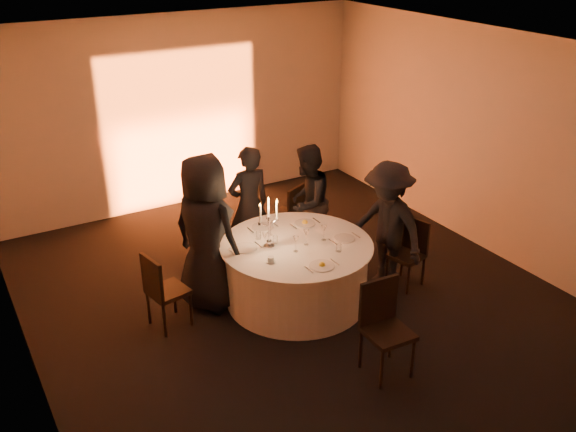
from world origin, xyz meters
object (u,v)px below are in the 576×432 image
chair_left (162,288)px  guest_left (206,233)px  chair_back_left (203,221)px  chair_front (384,322)px  coffee_cup (271,260)px  guest_back_right (307,202)px  guest_right (387,226)px  guest_back_left (249,205)px  chair_right (410,249)px  chair_back_right (290,212)px  candelabra (269,230)px  banquet_table (296,273)px

chair_left → guest_left: size_ratio=0.48×
chair_left → chair_back_left: bearing=-49.2°
chair_front → coffee_cup: (-0.56, 1.32, 0.24)m
guest_back_right → guest_right: (0.41, -1.18, 0.04)m
guest_back_left → chair_right: bearing=132.6°
chair_back_right → chair_right: size_ratio=1.05×
chair_front → chair_left: bearing=135.2°
chair_right → chair_front: (-1.35, -1.20, 0.08)m
chair_right → candelabra: (-1.75, 0.45, 0.51)m
chair_back_right → candelabra: candelabra is taller
chair_back_right → guest_left: 1.90m
chair_right → coffee_cup: chair_right is taller
chair_left → chair_front: chair_front is taller
chair_back_left → chair_right: chair_back_left is taller
banquet_table → guest_back_right: bearing=52.3°
guest_back_left → guest_left: bearing=39.2°
candelabra → guest_left: bearing=150.4°
coffee_cup → chair_right: bearing=-3.7°
chair_back_right → coffee_cup: size_ratio=8.20×
guest_right → guest_left: bearing=-120.2°
banquet_table → guest_back_right: (0.73, 0.94, 0.40)m
chair_left → guest_back_left: bearing=-69.7°
guest_back_left → coffee_cup: guest_back_left is taller
banquet_table → coffee_cup: size_ratio=16.36×
chair_right → guest_left: (-2.38, 0.81, 0.47)m
chair_left → chair_right: (3.02, -0.63, -0.03)m
guest_left → guest_right: 2.20m
guest_right → coffee_cup: (-1.61, 0.01, -0.02)m
chair_back_left → chair_back_right: chair_back_right is taller
chair_right → chair_front: size_ratio=0.86×
chair_back_left → chair_right: (1.92, -2.01, -0.02)m
chair_back_right → coffee_cup: bearing=27.9°
chair_back_right → chair_front: (-0.60, -2.87, 0.06)m
chair_back_left → chair_front: 3.25m
chair_left → guest_back_right: bearing=-84.6°
banquet_table → guest_right: guest_right is taller
chair_back_left → chair_back_right: (1.17, -0.33, 0.00)m
chair_back_right → guest_back_left: guest_back_left is taller
candelabra → guest_back_right: bearing=39.0°
guest_left → guest_back_left: bearing=-76.6°
chair_front → coffee_cup: chair_front is taller
banquet_table → guest_right: 1.24m
chair_front → chair_back_left: bearing=102.9°
coffee_cup → candelabra: size_ratio=0.17×
coffee_cup → chair_left: bearing=155.6°
chair_back_left → guest_left: size_ratio=0.47×
chair_back_left → candelabra: size_ratio=1.42×
chair_left → chair_right: bearing=-112.5°
guest_left → chair_left: bearing=80.3°
chair_left → guest_back_left: guest_back_left is taller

